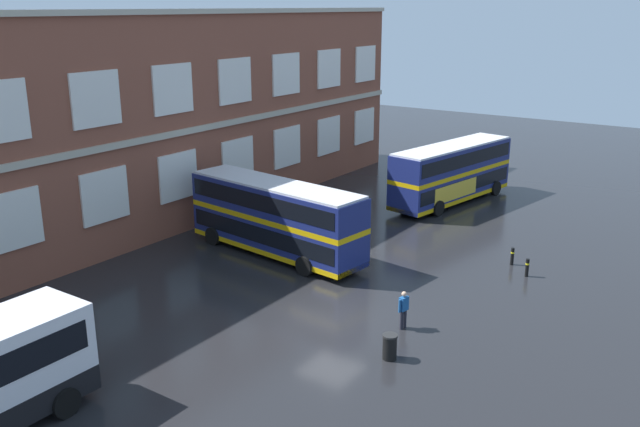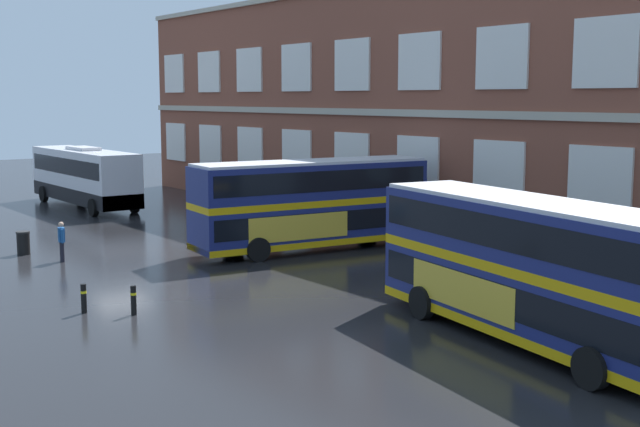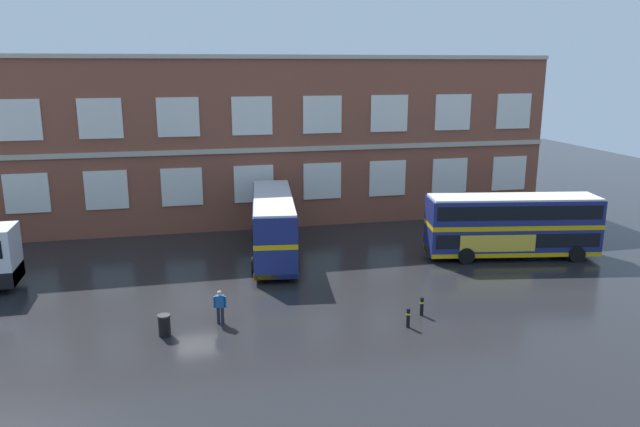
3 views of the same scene
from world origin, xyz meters
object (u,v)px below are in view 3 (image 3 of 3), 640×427
waiting_passenger (220,306)px  double_decker_middle (512,225)px  station_litter_bin (164,325)px  safety_bollard_east (408,318)px  double_decker_near (273,225)px  safety_bollard_west (422,306)px

waiting_passenger → double_decker_middle: bearing=18.7°
station_litter_bin → safety_bollard_east: bearing=-8.0°
double_decker_near → station_litter_bin: 12.87m
station_litter_bin → double_decker_middle: bearing=18.5°
double_decker_near → safety_bollard_west: 12.80m
double_decker_near → safety_bollard_east: (4.65, -12.46, -1.66)m
double_decker_middle → safety_bollard_east: bearing=-139.6°
double_decker_middle → safety_bollard_east: size_ratio=11.87×
station_litter_bin → safety_bollard_west: 12.55m
double_decker_near → double_decker_middle: size_ratio=1.00×
double_decker_near → safety_bollard_east: double_decker_near is taller
double_decker_near → safety_bollard_west: double_decker_near is taller
safety_bollard_west → double_decker_middle: bearing=39.7°
station_litter_bin → safety_bollard_west: (12.55, -0.42, -0.03)m
double_decker_near → station_litter_bin: bearing=-121.8°
double_decker_near → station_litter_bin: size_ratio=10.90×
waiting_passenger → double_decker_near: bearing=67.8°
double_decker_near → safety_bollard_east: 13.40m
double_decker_middle → waiting_passenger: (-19.23, -6.51, -1.22)m
double_decker_middle → waiting_passenger: 20.34m
safety_bollard_east → station_litter_bin: bearing=172.0°
double_decker_near → double_decker_middle: 15.54m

